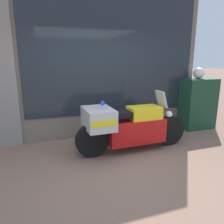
{
  "coord_description": "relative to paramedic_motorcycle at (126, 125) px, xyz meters",
  "views": [
    {
      "loc": [
        -1.31,
        -3.06,
        1.83
      ],
      "look_at": [
        0.18,
        1.22,
        0.71
      ],
      "focal_mm": 35.0,
      "sensor_mm": 36.0,
      "label": 1
    }
  ],
  "objects": [
    {
      "name": "paramedic_motorcycle",
      "position": [
        0.0,
        0.0,
        0.0
      ],
      "size": [
        2.36,
        0.74,
        1.19
      ],
      "rotation": [
        0.0,
        0.0,
        0.02
      ],
      "color": "black",
      "rests_on": "ground"
    },
    {
      "name": "white_helmet",
      "position": [
        2.36,
        0.84,
        0.91
      ],
      "size": [
        0.28,
        0.28,
        0.28
      ],
      "primitive_type": "sphere",
      "color": "white",
      "rests_on": "utility_cabinet"
    },
    {
      "name": "utility_cabinet",
      "position": [
        2.39,
        0.81,
        0.12
      ],
      "size": [
        0.88,
        0.5,
        1.31
      ],
      "primitive_type": "cube",
      "color": "#193D28",
      "rests_on": "ground"
    },
    {
      "name": "shop_building",
      "position": [
        -0.71,
        1.28,
        1.41
      ],
      "size": [
        5.31,
        0.55,
        3.89
      ],
      "color": "#6B6056",
      "rests_on": "ground"
    },
    {
      "name": "window_display",
      "position": [
        0.11,
        1.31,
        -0.07
      ],
      "size": [
        3.88,
        0.3,
        1.97
      ],
      "color": "slate",
      "rests_on": "ground"
    },
    {
      "name": "ground_plane",
      "position": [
        -0.3,
        -0.72,
        -0.54
      ],
      "size": [
        60.0,
        60.0,
        0.0
      ],
      "primitive_type": "plane",
      "color": "#7A5B4C"
    }
  ]
}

